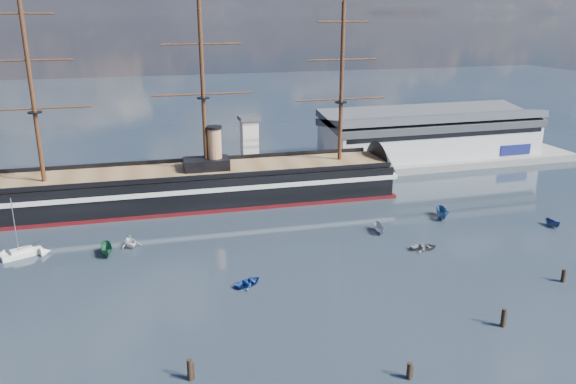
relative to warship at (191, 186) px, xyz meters
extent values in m
plane|color=#1D2731|center=(13.54, -20.00, -4.04)|extent=(600.00, 600.00, 0.00)
cube|color=slate|center=(23.54, 16.00, -4.04)|extent=(180.00, 18.00, 2.00)
cube|color=#B7BABC|center=(71.54, 20.00, 2.96)|extent=(62.00, 20.00, 10.00)
cube|color=#3F4247|center=(71.54, 20.00, 8.56)|extent=(63.00, 21.00, 2.00)
cube|color=silver|center=(16.54, 13.00, 4.96)|extent=(4.00, 4.00, 14.00)
cube|color=#3F4247|center=(16.54, 13.00, 12.46)|extent=(5.00, 5.00, 1.00)
cube|color=black|center=(1.73, 0.00, -0.04)|extent=(88.49, 18.95, 7.00)
cube|color=silver|center=(1.73, 0.00, 1.16)|extent=(90.49, 19.25, 1.00)
cube|color=#4E0C0F|center=(1.73, 0.00, -3.69)|extent=(90.49, 19.21, 0.90)
cone|color=black|center=(48.23, 0.00, -0.34)|extent=(11.52, 16.04, 15.68)
cube|color=brown|center=(1.73, 0.00, 3.56)|extent=(88.44, 17.67, 0.40)
cube|color=black|center=(3.73, 0.00, 4.96)|extent=(10.20, 6.33, 2.50)
cylinder|color=tan|center=(5.73, 0.00, 8.46)|extent=(3.20, 3.20, 9.00)
cylinder|color=#381E0F|center=(-30.27, 0.00, 22.76)|extent=(0.90, 0.90, 38.00)
cylinder|color=#381E0F|center=(3.73, 0.00, 24.76)|extent=(0.90, 0.90, 42.00)
cylinder|color=#381E0F|center=(35.73, 0.00, 21.76)|extent=(0.90, 0.90, 36.00)
cube|color=silver|center=(-32.50, -21.05, -3.58)|extent=(7.12, 4.53, 0.92)
cube|color=silver|center=(-32.50, -21.05, -2.85)|extent=(3.95, 2.77, 0.73)
cylinder|color=#B2B2B7|center=(-32.96, -21.05, 1.92)|extent=(0.15, 0.15, 10.09)
imported|color=#20593B|center=(-17.97, -24.58, -4.04)|extent=(6.40, 2.90, 2.48)
imported|color=navy|center=(3.84, -42.97, -4.04)|extent=(2.40, 3.19, 1.39)
imported|color=gray|center=(33.46, -28.30, -4.04)|extent=(5.72, 2.74, 2.20)
imported|color=white|center=(-13.85, -22.00, -4.04)|extent=(7.46, 4.99, 2.52)
imported|color=slate|center=(37.75, -38.21, -4.04)|extent=(1.60, 3.19, 1.43)
imported|color=navy|center=(49.69, -24.44, -4.04)|extent=(7.03, 4.45, 2.64)
imported|color=navy|center=(68.62, -35.03, -4.04)|extent=(4.38, 1.80, 1.72)
cylinder|color=black|center=(-7.98, -64.80, -4.04)|extent=(0.64, 0.64, 3.44)
cylinder|color=black|center=(16.92, -71.82, -4.04)|extent=(0.64, 0.64, 2.85)
cylinder|color=black|center=(34.87, -64.94, -4.04)|extent=(0.64, 0.64, 3.42)
cylinder|color=black|center=(52.70, -56.04, -4.04)|extent=(0.64, 0.64, 2.88)
camera|label=1|loc=(-12.61, -122.13, 37.30)|focal=35.00mm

